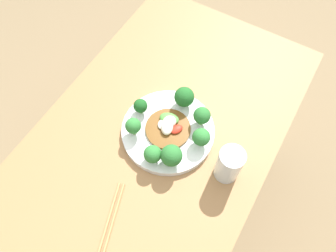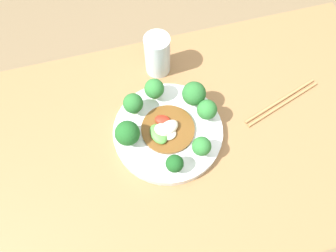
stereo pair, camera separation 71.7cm
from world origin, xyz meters
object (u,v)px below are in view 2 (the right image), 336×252
Objects in this scene: plate at (168,132)px; broccoli_north at (175,164)px; broccoli_west at (207,110)px; broccoli_southeast at (133,104)px; broccoli_south at (154,89)px; broccoli_southwest at (194,94)px; drinking_glass at (157,55)px; broccoli_northwest at (201,146)px; chopsticks at (282,102)px; broccoli_east at (127,133)px; stirfry_center at (166,130)px.

broccoli_north is (0.01, 0.10, 0.04)m from plate.
broccoli_west reaches higher than plate.
broccoli_southeast is (0.06, -0.17, 0.01)m from broccoli_north.
broccoli_west is at bearing 140.76° from broccoli_south.
broccoli_southwest is 0.60× the size of drinking_glass.
broccoli_northwest is at bearing 96.58° from drinking_glass.
broccoli_southwest reaches higher than broccoli_south.
broccoli_north is 0.83× the size of broccoli_northwest.
broccoli_south and broccoli_northwest have the same top height.
broccoli_southeast reaches higher than broccoli_northwest.
drinking_glass is at bearing -33.95° from chopsticks.
broccoli_southeast reaches higher than chopsticks.
broccoli_southeast is at bearing -46.23° from plate.
broccoli_northwest is 0.95× the size of broccoli_southeast.
broccoli_southwest is 0.18m from broccoli_north.
broccoli_southwest is 1.10× the size of broccoli_southeast.
broccoli_south is 0.10m from broccoli_southwest.
broccoli_east reaches higher than broccoli_northwest.
plate is 2.06× the size of stirfry_center.
drinking_glass is (0.05, -0.14, -0.00)m from broccoli_southwest.
broccoli_north is 0.75× the size of broccoli_east.
drinking_glass reaches higher than chopsticks.
broccoli_west is 0.10m from broccoli_northwest.
broccoli_east is 0.23m from drinking_glass.
broccoli_east is at bearing 67.98° from broccoli_southeast.
broccoli_west is 0.90× the size of broccoli_southeast.
stirfry_center is (-0.06, 0.07, -0.03)m from broccoli_southeast.
broccoli_southeast is 0.10m from stirfry_center.
broccoli_north is at bearing 131.79° from broccoli_east.
stirfry_center is 0.31m from chopsticks.
broccoli_west is 0.21m from chopsticks.
broccoli_southwest reaches higher than stirfry_center.
broccoli_west is 0.49× the size of drinking_glass.
broccoli_southwest is at bearing -12.49° from chopsticks.
broccoli_southeast is 0.38m from chopsticks.
broccoli_southwest is 0.11m from stirfry_center.
broccoli_west is 0.94× the size of broccoli_northwest.
broccoli_east is (0.09, 0.10, 0.00)m from broccoli_south.
broccoli_southeast is (0.12, -0.15, 0.00)m from broccoli_northwest.
broccoli_west is at bearing -175.89° from broccoli_east.
broccoli_north reaches higher than plate.
broccoli_east is at bearing -48.21° from broccoli_north.
broccoli_southeast is at bearing -19.46° from broccoli_west.
broccoli_northwest is (-0.06, 0.08, 0.05)m from plate.
broccoli_south reaches higher than broccoli_north.
broccoli_northwest is 0.52× the size of drinking_glass.
drinking_glass is at bearing -97.01° from broccoli_north.
chopsticks is (-0.31, 0.09, -0.05)m from broccoli_south.
broccoli_southeast is at bearing 26.12° from broccoli_south.
plate is at bearing -178.37° from broccoli_east.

